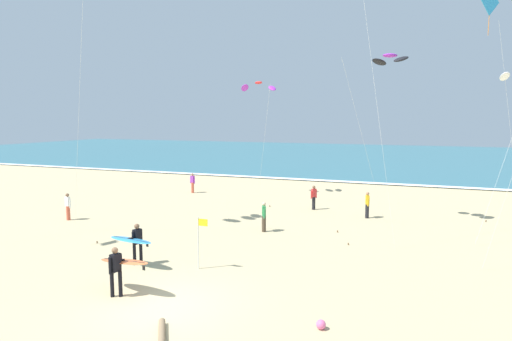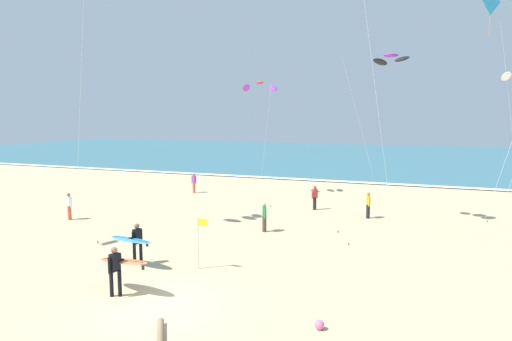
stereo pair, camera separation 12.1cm
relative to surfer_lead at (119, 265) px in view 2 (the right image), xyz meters
The scene contains 16 objects.
ground_plane 2.07m from the surfer_lead, 10.33° to the right, with size 160.00×160.00×0.00m, color tan.
ocean_water 58.76m from the surfer_lead, 88.29° to the left, with size 160.00×60.00×0.08m, color #336B7A.
shoreline_foam 29.10m from the surfer_lead, 86.55° to the left, with size 160.00×1.10×0.01m, color white.
surfer_lead is the anchor object (origin of this frame).
surfer_trailing 2.97m from the surfer_lead, 117.65° to the left, with size 2.25×1.09×1.71m.
kite_diamond_cobalt_near 18.71m from the surfer_lead, 42.25° to the left, with size 3.29×3.68×11.67m.
kite_arc_scarlet_far 21.58m from the surfer_lead, 97.54° to the left, with size 3.98×5.60×8.74m.
kite_arc_violet_high 17.73m from the surfer_lead, 61.98° to the left, with size 3.28×4.11×9.47m.
bystander_purple_top 20.41m from the surfer_lead, 112.57° to the left, with size 0.49×0.25×1.59m.
bystander_yellow_top 16.07m from the surfer_lead, 66.76° to the left, with size 0.27×0.48×1.59m.
bystander_white_top 12.73m from the surfer_lead, 141.62° to the left, with size 0.49×0.25×1.59m.
bystander_green_top 9.71m from the surfer_lead, 80.13° to the left, with size 0.30×0.46×1.59m.
bystander_red_top 16.24m from the surfer_lead, 80.18° to the left, with size 0.33×0.42×1.59m.
lifeguard_flag 3.50m from the surfer_lead, 68.61° to the left, with size 0.45×0.05×2.10m.
beach_ball 6.94m from the surfer_lead, ahead, with size 0.28×0.28×0.28m, color pink.
driftwood_log 3.61m from the surfer_lead, 33.64° to the right, with size 0.19×0.19×1.48m, color #846B4C.
Camera 2 is at (7.78, -11.24, 5.96)m, focal length 30.72 mm.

